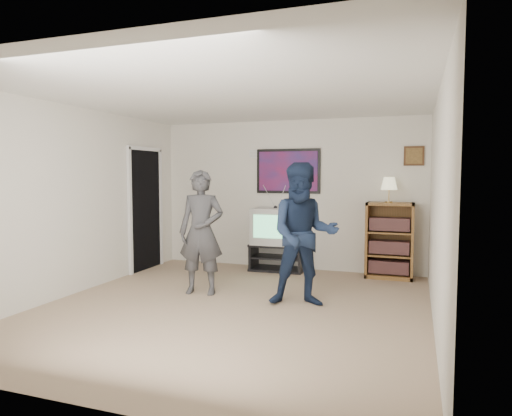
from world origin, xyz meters
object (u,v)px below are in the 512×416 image
Objects in this scene: media_stand at (277,257)px; crt_television at (275,226)px; person_tall at (201,232)px; person_short at (304,234)px; bookshelf at (390,240)px.

crt_television reaches higher than media_stand.
crt_television is at bearing 64.77° from person_tall.
person_short is at bearing -12.95° from person_tall.
media_stand is at bearing -178.40° from bookshelf.
bookshelf is at bearing 48.81° from person_short.
media_stand is 1.29× the size of crt_television.
person_tall reaches higher than bookshelf.
bookshelf is 0.70× the size of person_tall.
bookshelf is at bearing -0.57° from media_stand.
person_short is (0.92, -1.83, 0.13)m from crt_television.
person_tall is 0.95× the size of person_short.
bookshelf reaches higher than media_stand.
crt_television is 1.83m from bookshelf.
crt_television is 1.81m from person_tall.
bookshelf is 2.11m from person_short.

